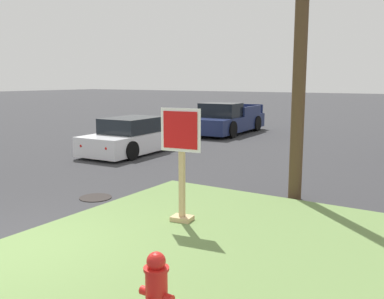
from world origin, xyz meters
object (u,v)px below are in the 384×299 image
(parked_sedan_white, at_px, (136,137))
(pickup_truck_navy, at_px, (226,121))
(stop_sign, at_px, (181,167))
(manhole_cover, at_px, (96,198))
(fire_hydrant, at_px, (156,295))

(parked_sedan_white, xyz_separation_m, pickup_truck_navy, (0.18, 6.49, 0.07))
(stop_sign, relative_size, manhole_cover, 2.86)
(manhole_cover, distance_m, parked_sedan_white, 6.01)
(fire_hydrant, relative_size, pickup_truck_navy, 0.16)
(stop_sign, height_order, pickup_truck_navy, stop_sign)
(fire_hydrant, xyz_separation_m, parked_sedan_white, (-7.39, 8.48, 0.07))
(parked_sedan_white, bearing_deg, fire_hydrant, -48.92)
(parked_sedan_white, distance_m, pickup_truck_navy, 6.49)
(parked_sedan_white, height_order, pickup_truck_navy, pickup_truck_navy)
(manhole_cover, bearing_deg, fire_hydrant, -38.48)
(stop_sign, xyz_separation_m, manhole_cover, (-2.57, 0.45, -1.04))
(pickup_truck_navy, bearing_deg, manhole_cover, -75.68)
(stop_sign, relative_size, parked_sedan_white, 0.44)
(fire_hydrant, height_order, stop_sign, stop_sign)
(manhole_cover, bearing_deg, pickup_truck_navy, 104.32)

